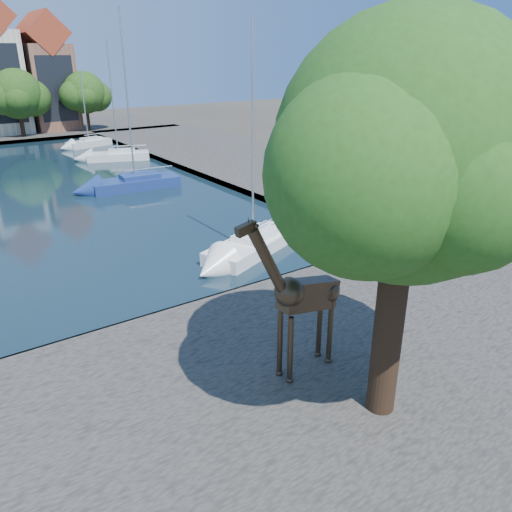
{
  "coord_description": "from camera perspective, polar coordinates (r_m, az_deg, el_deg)",
  "views": [
    {
      "loc": [
        -2.13,
        -16.56,
        10.01
      ],
      "look_at": [
        8.02,
        -2.0,
        2.74
      ],
      "focal_mm": 35.0,
      "sensor_mm": 36.0,
      "label": 1
    }
  ],
  "objects": [
    {
      "name": "plane_tree",
      "position": [
        12.55,
        17.34,
        10.54
      ],
      "size": [
        8.32,
        6.4,
        10.62
      ],
      "color": "#332114",
      "rests_on": "near_quay"
    },
    {
      "name": "ground",
      "position": [
        19.47,
        -23.81,
        -10.82
      ],
      "size": [
        160.0,
        160.0,
        0.0
      ],
      "primitive_type": "plane",
      "color": "#38332B",
      "rests_on": "ground"
    },
    {
      "name": "sailboat_right_d",
      "position": [
        60.93,
        -18.56,
        12.28
      ],
      "size": [
        5.23,
        2.94,
        7.98
      ],
      "color": "silver",
      "rests_on": "water_basin"
    },
    {
      "name": "sailboat_right_a",
      "position": [
        26.65,
        -0.35,
        1.67
      ],
      "size": [
        6.66,
        4.42,
        11.57
      ],
      "color": "white",
      "rests_on": "water_basin"
    },
    {
      "name": "townhouse_east_end",
      "position": [
        74.6,
        -22.81,
        18.42
      ],
      "size": [
        5.44,
        9.18,
        14.43
      ],
      "color": "brown",
      "rests_on": "far_quay"
    },
    {
      "name": "sailboat_right_b",
      "position": [
        40.54,
        -13.66,
        8.38
      ],
      "size": [
        6.87,
        2.91,
        12.94
      ],
      "color": "navy",
      "rests_on": "water_basin"
    },
    {
      "name": "far_tree_east",
      "position": [
        68.33,
        -25.56,
        16.21
      ],
      "size": [
        7.54,
        5.8,
        7.84
      ],
      "color": "#332114",
      "rests_on": "far_quay"
    },
    {
      "name": "near_quay",
      "position": [
        13.83,
        -17.1,
        -23.88
      ],
      "size": [
        50.0,
        14.0,
        0.5
      ],
      "primitive_type": "cube",
      "color": "#4B4741",
      "rests_on": "ground"
    },
    {
      "name": "giraffe_statue",
      "position": [
        15.16,
        5.21,
        -4.58
      ],
      "size": [
        3.83,
        0.76,
        5.47
      ],
      "color": "#392B1C",
      "rests_on": "near_quay"
    },
    {
      "name": "right_quay",
      "position": [
        49.77,
        -1.1,
        10.95
      ],
      "size": [
        14.0,
        52.0,
        0.5
      ],
      "primitive_type": "cube",
      "color": "#4B4741",
      "rests_on": "ground"
    },
    {
      "name": "far_tree_far_east",
      "position": [
        70.21,
        -18.92,
        17.11
      ],
      "size": [
        6.76,
        5.2,
        7.36
      ],
      "color": "#332114",
      "rests_on": "far_quay"
    },
    {
      "name": "sailboat_right_c",
      "position": [
        52.28,
        -15.47,
        11.17
      ],
      "size": [
        6.26,
        4.04,
        11.02
      ],
      "color": "silver",
      "rests_on": "water_basin"
    }
  ]
}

